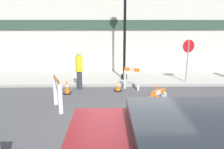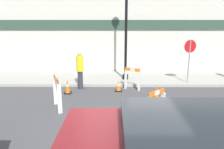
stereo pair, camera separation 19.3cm
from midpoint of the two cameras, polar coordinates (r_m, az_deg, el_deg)
ground_plane at (r=6.06m, az=4.17°, el=-15.93°), size 60.00×60.00×0.00m
sidewalk_slab at (r=11.55m, az=1.61°, el=-0.89°), size 18.00×2.84×0.13m
storefront_facade at (r=12.66m, az=1.39°, el=12.73°), size 18.00×0.22×5.50m
streetlamp_post at (r=10.73m, az=2.88°, el=16.13°), size 0.44×0.44×5.14m
stop_sign at (r=10.83m, az=18.74°, el=5.12°), size 0.59×0.16×2.03m
barricade_0 at (r=6.85m, az=11.01°, el=-7.69°), size 0.62×0.58×0.99m
barricade_1 at (r=9.73m, az=4.58°, el=-0.96°), size 0.69×0.45×0.99m
barricade_2 at (r=7.78m, az=-14.78°, el=-4.43°), size 0.50×0.92×1.14m
traffic_cone_0 at (r=8.51m, az=10.88°, el=-4.78°), size 0.30×0.30×0.66m
traffic_cone_1 at (r=9.56m, az=0.98°, el=-3.05°), size 0.30×0.30×0.47m
traffic_cone_2 at (r=9.41m, az=-12.26°, el=-3.20°), size 0.30×0.30×0.61m
person_worker at (r=9.81m, az=-9.13°, el=1.42°), size 0.44×0.44×1.70m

